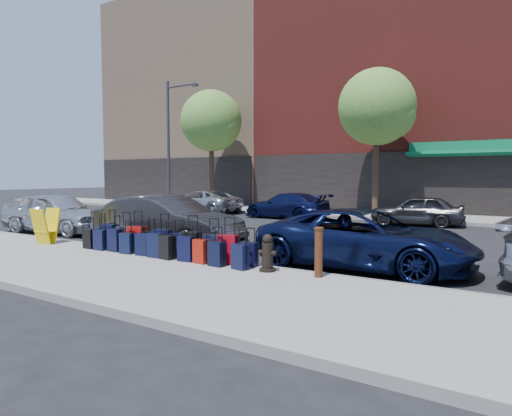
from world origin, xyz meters
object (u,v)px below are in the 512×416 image
Objects in this scene: car_far_1 at (287,206)px; tree_center at (380,109)px; car_near_0 at (57,213)px; car_far_0 at (202,202)px; car_far_2 at (417,210)px; fire_hydrant at (268,254)px; suitcase_front_5 at (163,242)px; bollard at (319,251)px; car_near_1 at (167,222)px; tree_left at (213,122)px; streetlight at (171,136)px; display_rack at (46,226)px; car_near_2 at (365,239)px.

tree_center is at bearing 130.16° from car_far_1.
car_near_0 is at bearing -20.97° from car_far_1.
car_far_2 is at bearing 92.66° from car_far_0.
fire_hydrant is 0.18× the size of car_far_1.
tree_center is 15.18m from suitcase_front_5.
car_far_2 is (0.05, 11.96, 0.14)m from fire_hydrant.
bollard is 0.21× the size of car_near_1.
suitcase_front_5 is at bearing -111.66° from car_near_0.
car_far_1 is at bearing -22.22° from tree_left.
fire_hydrant is at bearing -175.97° from bollard.
display_rack is (8.50, -14.06, -4.01)m from streetlight.
car_far_2 is (2.53, -2.51, -4.76)m from tree_center.
bollard is 13.69m from car_far_1.
car_near_2 is at bearing 13.35° from suitcase_front_5.
display_rack is at bearing -134.77° from car_near_0.
car_near_0 is at bearing 155.24° from suitcase_front_5.
display_rack is at bearing -177.53° from bollard.
car_near_2 is at bearing -40.87° from tree_left.
car_far_1 is (-6.15, 11.68, 0.13)m from fire_hydrant.
streetlight reaches higher than fire_hydrant.
tree_center reaches higher than fire_hydrant.
suitcase_front_5 is 14.58m from car_far_0.
car_near_1 is (-5.64, 1.61, 0.12)m from bollard.
car_far_1 is at bearing -94.99° from car_far_2.
bollard reaches higher than fire_hydrant.
tree_center is 0.91× the size of streetlight.
bollard is (1.13, 0.08, 0.15)m from fire_hydrant.
car_near_2 is at bearing 8.93° from display_rack.
tree_left reaches higher than car_far_2.
tree_center is 7.12× the size of display_rack.
car_near_0 is 11.77m from car_near_2.
car_far_0 is at bearing 129.24° from fire_hydrant.
bollard is 0.96× the size of display_rack.
car_far_1 is (-1.63, 9.99, -0.13)m from car_near_1.
car_far_0 is at bearing -89.03° from car_far_1.
car_far_2 reaches higher than fire_hydrant.
car_near_2 is at bearing 51.53° from fire_hydrant.
car_far_1 is (6.83, -2.79, -4.77)m from tree_left.
display_rack reaches higher than bollard.
bollard is (3.61, -14.39, -4.76)m from tree_center.
car_near_0 is 9.93m from car_far_0.
car_far_0 reaches higher than display_rack.
streetlight is 7.84× the size of display_rack.
car_near_1 reaches higher than car_far_1.
car_far_2 is at bearing 7.27° from car_near_2.
car_far_2 is (11.81, 0.09, 0.00)m from car_far_0.
car_far_1 is (-3.03, 11.55, 0.16)m from suitcase_front_5.
car_near_0 reaches higher than suitcase_front_5.
car_far_0 is (-4.34, 12.16, -0.01)m from display_rack.
streetlight is at bearing -112.33° from car_far_0.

